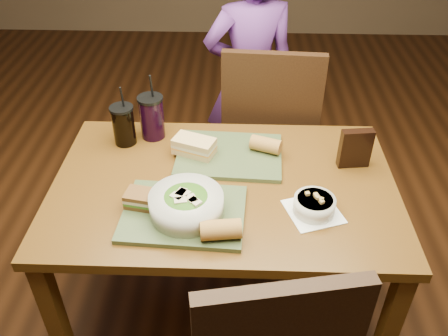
{
  "coord_description": "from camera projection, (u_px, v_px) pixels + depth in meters",
  "views": [
    {
      "loc": [
        0.05,
        -1.4,
        1.87
      ],
      "look_at": [
        0.0,
        0.0,
        0.82
      ],
      "focal_mm": 38.0,
      "sensor_mm": 36.0,
      "label": 1
    }
  ],
  "objects": [
    {
      "name": "sandwich_far",
      "position": [
        194.0,
        146.0,
        1.9
      ],
      "size": [
        0.19,
        0.14,
        0.07
      ],
      "color": "tan",
      "rests_on": "tray_far"
    },
    {
      "name": "baguette_far",
      "position": [
        266.0,
        145.0,
        1.91
      ],
      "size": [
        0.14,
        0.1,
        0.06
      ],
      "primitive_type": "cylinder",
      "rotation": [
        0.0,
        1.57,
        -0.36
      ],
      "color": "#AD7533",
      "rests_on": "tray_far"
    },
    {
      "name": "diner",
      "position": [
        250.0,
        78.0,
        2.61
      ],
      "size": [
        0.58,
        0.45,
        1.4
      ],
      "primitive_type": "imported",
      "rotation": [
        0.0,
        0.0,
        3.39
      ],
      "color": "#5F2D7C",
      "rests_on": "ground"
    },
    {
      "name": "chair_far",
      "position": [
        268.0,
        131.0,
        2.39
      ],
      "size": [
        0.49,
        0.49,
        1.05
      ],
      "color": "black",
      "rests_on": "ground"
    },
    {
      "name": "chip_bag",
      "position": [
        355.0,
        148.0,
        1.84
      ],
      "size": [
        0.13,
        0.05,
        0.16
      ],
      "primitive_type": "cube",
      "rotation": [
        0.0,
        0.0,
        0.13
      ],
      "color": "black",
      "rests_on": "dining_table"
    },
    {
      "name": "cup_cola",
      "position": [
        124.0,
        125.0,
        1.96
      ],
      "size": [
        0.1,
        0.1,
        0.26
      ],
      "color": "black",
      "rests_on": "dining_table"
    },
    {
      "name": "salad_bowl",
      "position": [
        186.0,
        203.0,
        1.61
      ],
      "size": [
        0.25,
        0.25,
        0.08
      ],
      "color": "silver",
      "rests_on": "tray_near"
    },
    {
      "name": "cup_berry",
      "position": [
        152.0,
        117.0,
        2.0
      ],
      "size": [
        0.11,
        0.11,
        0.29
      ],
      "color": "black",
      "rests_on": "dining_table"
    },
    {
      "name": "tray_far",
      "position": [
        229.0,
        155.0,
        1.92
      ],
      "size": [
        0.44,
        0.34,
        0.02
      ],
      "primitive_type": "cube",
      "rotation": [
        0.0,
        0.0,
        -0.05
      ],
      "color": "#3D4B2B",
      "rests_on": "dining_table"
    },
    {
      "name": "sandwich_near",
      "position": [
        142.0,
        199.0,
        1.65
      ],
      "size": [
        0.13,
        0.1,
        0.05
      ],
      "color": "#593819",
      "rests_on": "tray_near"
    },
    {
      "name": "baguette_near",
      "position": [
        221.0,
        230.0,
        1.52
      ],
      "size": [
        0.14,
        0.08,
        0.07
      ],
      "primitive_type": "cylinder",
      "rotation": [
        0.0,
        1.57,
        0.13
      ],
      "color": "#AD7533",
      "rests_on": "tray_near"
    },
    {
      "name": "soup_bowl",
      "position": [
        314.0,
        205.0,
        1.64
      ],
      "size": [
        0.22,
        0.22,
        0.07
      ],
      "color": "white",
      "rests_on": "dining_table"
    },
    {
      "name": "ground",
      "position": [
        224.0,
        306.0,
        2.24
      ],
      "size": [
        6.0,
        6.0,
        0.0
      ],
      "primitive_type": "plane",
      "color": "#381C0B",
      "rests_on": "ground"
    },
    {
      "name": "dining_table",
      "position": [
        224.0,
        201.0,
        1.85
      ],
      "size": [
        1.3,
        0.85,
        0.75
      ],
      "color": "#573611",
      "rests_on": "ground"
    },
    {
      "name": "tray_near",
      "position": [
        184.0,
        214.0,
        1.64
      ],
      "size": [
        0.44,
        0.34,
        0.02
      ],
      "primitive_type": "cube",
      "rotation": [
        0.0,
        0.0,
        -0.06
      ],
      "color": "#3D4B2B",
      "rests_on": "dining_table"
    }
  ]
}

